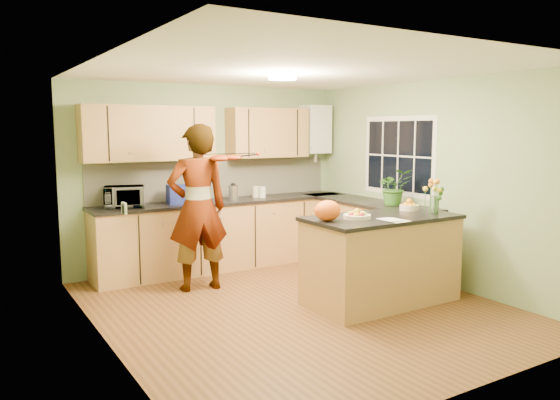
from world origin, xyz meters
TOP-DOWN VIEW (x-y plane):
  - floor at (0.00, 0.00)m, footprint 4.50×4.50m
  - ceiling at (0.00, 0.00)m, footprint 4.00×4.50m
  - wall_back at (0.00, 2.25)m, footprint 4.00×0.02m
  - wall_front at (0.00, -2.25)m, footprint 4.00×0.02m
  - wall_left at (-2.00, 0.00)m, footprint 0.02×4.50m
  - wall_right at (2.00, 0.00)m, footprint 0.02×4.50m
  - back_counter at (0.10, 1.95)m, footprint 3.64×0.62m
  - right_counter at (1.70, 0.85)m, footprint 0.62×2.24m
  - splashback at (0.10, 2.23)m, footprint 3.60×0.02m
  - upper_cabinets at (-0.18, 2.08)m, footprint 3.20×0.34m
  - boiler at (1.70, 2.09)m, footprint 0.40×0.30m
  - window_right at (1.99, 0.60)m, footprint 0.01×1.30m
  - light_switch at (-1.99, -0.60)m, footprint 0.02×0.09m
  - ceiling_lamp at (0.00, 0.30)m, footprint 0.30×0.30m
  - peninsula_island at (0.88, -0.34)m, footprint 1.69×0.86m
  - fruit_dish at (0.53, -0.34)m, footprint 0.29×0.29m
  - orange_bowl at (1.43, -0.19)m, footprint 0.22×0.22m
  - flower_vase at (1.48, -0.52)m, footprint 0.24×0.24m
  - orange_bag at (0.18, -0.29)m, footprint 0.36×0.34m
  - papers at (0.78, -0.64)m, footprint 0.21×0.28m
  - violinist at (-0.64, 1.17)m, footprint 0.76×0.55m
  - violin at (-0.44, 0.95)m, footprint 0.63×0.54m
  - microwave at (-1.27, 1.97)m, footprint 0.55×0.44m
  - blue_box at (-0.57, 1.93)m, footprint 0.33×0.26m
  - kettle at (0.20, 1.91)m, footprint 0.14×0.14m
  - jar_cream at (0.61, 2.00)m, footprint 0.11×0.11m
  - jar_white at (0.66, 1.91)m, footprint 0.12×0.12m
  - potted_plant at (1.70, 0.35)m, footprint 0.52×0.49m

SIDE VIEW (x-z plane):
  - floor at x=0.00m, z-range 0.00..0.00m
  - back_counter at x=0.10m, z-range 0.00..0.94m
  - right_counter at x=1.70m, z-range 0.00..0.94m
  - peninsula_island at x=0.88m, z-range 0.00..0.97m
  - papers at x=0.78m, z-range 0.97..0.98m
  - violinist at x=-0.64m, z-range 0.00..1.97m
  - fruit_dish at x=0.53m, z-range 0.96..1.06m
  - jar_white at x=0.66m, z-range 0.94..1.10m
  - jar_cream at x=0.61m, z-range 0.94..1.10m
  - orange_bowl at x=1.43m, z-range 0.96..1.08m
  - kettle at x=0.20m, z-range 0.92..1.19m
  - blue_box at x=-0.57m, z-range 0.94..1.19m
  - microwave at x=-1.27m, z-range 0.94..1.21m
  - orange_bag at x=0.18m, z-range 0.97..1.18m
  - potted_plant at x=1.70m, z-range 0.94..1.41m
  - splashback at x=0.10m, z-range 0.94..1.46m
  - wall_back at x=0.00m, z-range 0.00..2.50m
  - wall_front at x=0.00m, z-range 0.00..2.50m
  - wall_left at x=-2.00m, z-range 0.00..2.50m
  - wall_right at x=2.00m, z-range 0.00..2.50m
  - flower_vase at x=1.48m, z-range 1.04..1.47m
  - light_switch at x=-1.99m, z-range 1.26..1.34m
  - window_right at x=1.99m, z-range 1.02..2.08m
  - violin at x=-0.44m, z-range 1.49..1.65m
  - upper_cabinets at x=-0.18m, z-range 1.50..2.20m
  - boiler at x=1.70m, z-range 1.47..2.33m
  - ceiling_lamp at x=0.00m, z-range 2.43..2.50m
  - ceiling at x=0.00m, z-range 2.49..2.51m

